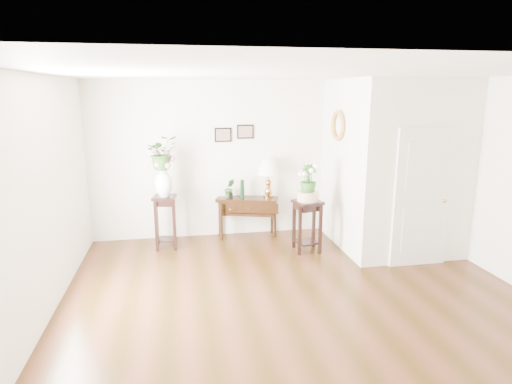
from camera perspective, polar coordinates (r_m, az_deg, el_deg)
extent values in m
cube|color=#4A2514|center=(5.68, 5.72, -14.01)|extent=(6.00, 5.50, 0.02)
cube|color=white|center=(5.06, 6.47, 15.49)|extent=(6.00, 5.50, 0.02)
cube|color=silver|center=(7.82, 0.38, 4.44)|extent=(6.00, 0.02, 2.80)
cube|color=silver|center=(2.81, 22.47, -12.96)|extent=(6.00, 0.02, 2.80)
cube|color=silver|center=(5.22, -27.39, -1.49)|extent=(0.02, 5.50, 2.80)
cube|color=silver|center=(7.60, 17.59, 3.57)|extent=(1.80, 1.95, 2.80)
cube|color=silver|center=(6.82, 21.27, -0.77)|extent=(0.90, 0.05, 2.10)
cube|color=black|center=(7.65, -4.42, 7.60)|extent=(0.30, 0.02, 0.25)
cube|color=black|center=(7.70, -1.43, 8.05)|extent=(0.30, 0.02, 0.25)
torus|color=gold|center=(7.25, 10.83, 8.69)|extent=(0.07, 0.51, 0.51)
cube|color=black|center=(7.80, -1.18, -3.38)|extent=(1.16, 0.67, 0.73)
cube|color=#B17B38|center=(7.70, 1.67, 1.89)|extent=(0.53, 0.53, 0.70)
cylinder|color=black|center=(7.65, -1.86, 0.44)|extent=(0.07, 0.07, 0.33)
imported|color=#26561D|center=(7.62, -3.56, 0.37)|extent=(0.20, 0.16, 0.34)
cube|color=black|center=(7.37, -11.99, -3.95)|extent=(0.41, 0.41, 0.91)
imported|color=#26561D|center=(7.12, -12.42, 4.79)|extent=(0.61, 0.56, 0.56)
cube|color=black|center=(7.14, 6.81, -4.51)|extent=(0.49, 0.49, 0.86)
cylinder|color=beige|center=(7.00, 6.92, -0.52)|extent=(0.40, 0.40, 0.15)
imported|color=#26561D|center=(6.94, 6.98, 1.70)|extent=(0.32, 0.32, 0.47)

